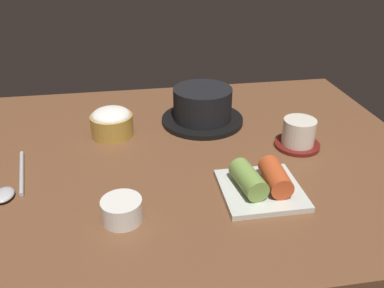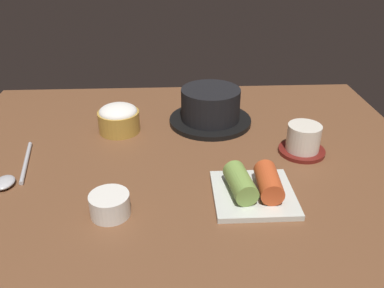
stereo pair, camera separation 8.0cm
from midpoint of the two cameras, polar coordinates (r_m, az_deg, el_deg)
dining_table at (r=83.69cm, az=-4.32°, el=-1.93°), size 100.00×76.00×2.00cm
stone_pot at (r=94.41cm, az=-0.93°, el=5.30°), size 19.37×19.37×8.47cm
rice_bowl at (r=91.20cm, az=-13.83°, el=3.03°), size 9.34×9.34×6.43cm
tea_cup_with_saucer at (r=85.90cm, az=12.36°, el=1.31°), size 9.53×9.53×6.26cm
kimchi_plate at (r=70.62cm, az=6.65°, el=-5.65°), size 13.94×13.94×4.96cm
side_bowl_near at (r=65.83cm, az=-13.45°, el=-9.16°), size 6.56×6.56×3.76cm
spoon at (r=80.20cm, az=-27.19°, el=-5.57°), size 5.11×17.60×1.35cm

